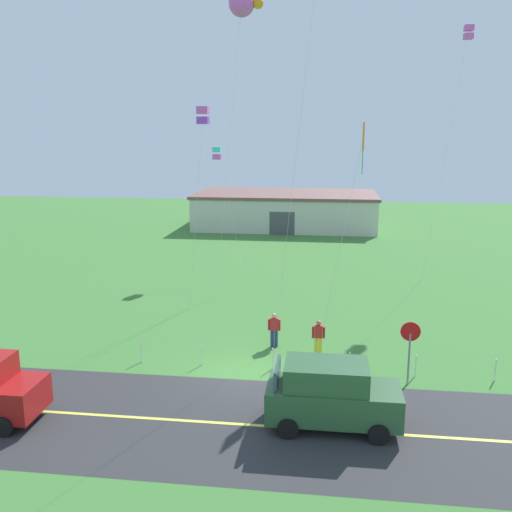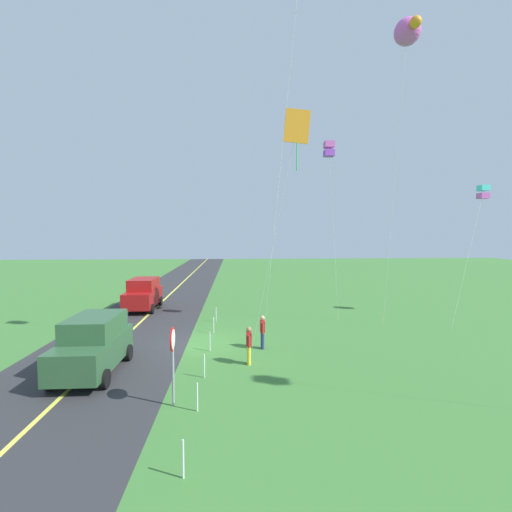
{
  "view_description": "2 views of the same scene",
  "coord_description": "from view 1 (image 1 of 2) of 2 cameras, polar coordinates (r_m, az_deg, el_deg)",
  "views": [
    {
      "loc": [
        3.27,
        -21.26,
        9.64
      ],
      "look_at": [
        0.26,
        2.06,
        4.49
      ],
      "focal_mm": 39.91,
      "sensor_mm": 36.0,
      "label": 1
    },
    {
      "loc": [
        17.82,
        1.88,
        5.53
      ],
      "look_at": [
        0.69,
        2.9,
        4.45
      ],
      "focal_mm": 25.18,
      "sensor_mm": 36.0,
      "label": 2
    }
  ],
  "objects": [
    {
      "name": "car_suv_foreground",
      "position": [
        19.49,
        7.54,
        -13.56
      ],
      "size": [
        4.4,
        2.12,
        2.24
      ],
      "color": "#2D5633",
      "rests_on": "ground"
    },
    {
      "name": "kite_pink_drift",
      "position": [
        40.98,
        20.52,
        20.17
      ],
      "size": [
        2.5,
        2.19,
        16.24
      ],
      "color": "silver",
      "rests_on": "ground"
    },
    {
      "name": "kite_orange_near",
      "position": [
        29.36,
        -5.35,
        13.8
      ],
      "size": [
        1.48,
        1.36,
        10.87
      ],
      "color": "silver",
      "rests_on": "ground"
    },
    {
      "name": "fence_post_3",
      "position": [
        23.83,
        9.36,
        -10.5
      ],
      "size": [
        0.05,
        0.05,
        0.9
      ],
      "primitive_type": "cylinder",
      "color": "silver",
      "rests_on": "ground"
    },
    {
      "name": "fence_post_2",
      "position": [
        23.9,
        1.71,
        -10.26
      ],
      "size": [
        0.05,
        0.05,
        0.9
      ],
      "primitive_type": "cylinder",
      "color": "silver",
      "rests_on": "ground"
    },
    {
      "name": "road_centre_stripe",
      "position": [
        20.04,
        -3.08,
        -16.4
      ],
      "size": [
        120.0,
        0.16,
        0.0
      ],
      "primitive_type": "cube",
      "color": "#E5E04C",
      "rests_on": "asphalt_road"
    },
    {
      "name": "asphalt_road",
      "position": [
        20.04,
        -3.08,
        -16.41
      ],
      "size": [
        120.0,
        7.0,
        0.0
      ],
      "primitive_type": "cube",
      "color": "#2D2D30",
      "rests_on": "ground"
    },
    {
      "name": "person_adult_companion",
      "position": [
        26.09,
        1.83,
        -7.3
      ],
      "size": [
        0.58,
        0.22,
        1.6
      ],
      "rotation": [
        0.0,
        0.0,
        3.83
      ],
      "color": "navy",
      "rests_on": "ground"
    },
    {
      "name": "stop_sign",
      "position": [
        22.8,
        15.18,
        -8.2
      ],
      "size": [
        0.76,
        0.08,
        2.56
      ],
      "color": "gray",
      "rests_on": "ground"
    },
    {
      "name": "ground_plane",
      "position": [
        23.59,
        -1.29,
        -11.89
      ],
      "size": [
        120.0,
        120.0,
        0.1
      ],
      "primitive_type": "cube",
      "color": "#3D7533"
    },
    {
      "name": "fence_post_0",
      "position": [
        25.04,
        -11.39,
        -9.43
      ],
      "size": [
        0.05,
        0.05,
        0.9
      ],
      "primitive_type": "cylinder",
      "color": "silver",
      "rests_on": "ground"
    },
    {
      "name": "kite_green_far",
      "position": [
        39.87,
        -3.91,
        10.21
      ],
      "size": [
        2.77,
        3.66,
        8.62
      ],
      "color": "silver",
      "rests_on": "ground"
    },
    {
      "name": "person_adult_near",
      "position": [
        25.3,
        6.26,
        -8.01
      ],
      "size": [
        0.58,
        0.22,
        1.6
      ],
      "rotation": [
        0.0,
        0.0,
        4.21
      ],
      "color": "yellow",
      "rests_on": "ground"
    },
    {
      "name": "fence_post_5",
      "position": [
        24.73,
        22.86,
        -10.48
      ],
      "size": [
        0.05,
        0.05,
        0.9
      ],
      "primitive_type": "cylinder",
      "color": "silver",
      "rests_on": "ground"
    },
    {
      "name": "kite_yellow_high",
      "position": [
        33.54,
        -1.34,
        23.96
      ],
      "size": [
        2.78,
        1.4,
        17.09
      ],
      "color": "silver",
      "rests_on": "ground"
    },
    {
      "name": "fence_post_1",
      "position": [
        24.36,
        -5.47,
        -9.86
      ],
      "size": [
        0.05,
        0.05,
        0.9
      ],
      "primitive_type": "cylinder",
      "color": "silver",
      "rests_on": "ground"
    },
    {
      "name": "kite_red_low",
      "position": [
        25.43,
        10.64,
        11.24
      ],
      "size": [
        1.73,
        2.2,
        10.05
      ],
      "color": "silver",
      "rests_on": "ground"
    },
    {
      "name": "warehouse_distant",
      "position": [
        59.03,
        3.03,
        4.67
      ],
      "size": [
        18.36,
        10.2,
        3.5
      ],
      "color": "beige",
      "rests_on": "ground"
    },
    {
      "name": "fence_post_4",
      "position": [
        24.08,
        15.7,
        -10.56
      ],
      "size": [
        0.05,
        0.05,
        0.9
      ],
      "primitive_type": "cylinder",
      "color": "silver",
      "rests_on": "ground"
    }
  ]
}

